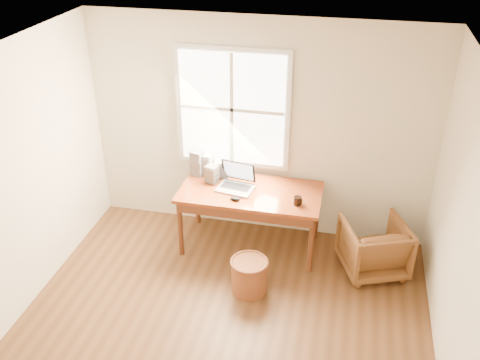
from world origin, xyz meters
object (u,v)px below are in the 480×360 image
object	(u,v)px
armchair	(374,247)
laptop	(235,178)
coffee_mug	(297,201)
desk	(250,192)
cd_stack_a	(206,165)
wicker_stool	(249,276)

from	to	relation	value
armchair	laptop	size ratio (longest dim) A/B	1.56
coffee_mug	armchair	bearing A→B (deg)	-13.52
desk	laptop	size ratio (longest dim) A/B	3.71
desk	coffee_mug	xyz separation A→B (m)	(0.55, -0.18, 0.07)
coffee_mug	cd_stack_a	size ratio (longest dim) A/B	0.37
desk	cd_stack_a	size ratio (longest dim) A/B	6.25
wicker_stool	coffee_mug	size ratio (longest dim) A/B	3.94
wicker_stool	laptop	xyz separation A→B (m)	(-0.33, 0.78, 0.72)
laptop	coffee_mug	bearing A→B (deg)	-3.20
cd_stack_a	desk	bearing A→B (deg)	-24.09
coffee_mug	cd_stack_a	distance (m)	1.23
laptop	coffee_mug	world-z (taller)	laptop
desk	laptop	xyz separation A→B (m)	(-0.17, -0.01, 0.17)
wicker_stool	desk	bearing A→B (deg)	100.95
laptop	wicker_stool	bearing A→B (deg)	-57.54
desk	cd_stack_a	world-z (taller)	cd_stack_a
wicker_stool	cd_stack_a	distance (m)	1.46
laptop	desk	bearing A→B (deg)	14.29
armchair	coffee_mug	world-z (taller)	coffee_mug
laptop	cd_stack_a	distance (m)	0.50
desk	coffee_mug	distance (m)	0.58
desk	wicker_stool	xyz separation A→B (m)	(0.15, -0.79, -0.54)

